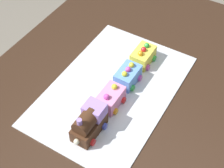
{
  "coord_description": "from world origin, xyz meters",
  "views": [
    {
      "loc": [
        -0.66,
        -0.35,
        1.64
      ],
      "look_at": [
        -0.0,
        0.04,
        0.77
      ],
      "focal_mm": 53.43,
      "sensor_mm": 36.0,
      "label": 1
    }
  ],
  "objects_px": {
    "cake_locomotive": "(89,122)",
    "cake_car_flatbed_sky_blue": "(128,76)",
    "cake_car_caboose_bubblegum": "(111,98)",
    "cake_car_hopper_lemon": "(143,56)",
    "dining_table": "(121,113)"
  },
  "relations": [
    {
      "from": "cake_car_caboose_bubblegum",
      "to": "dining_table",
      "type": "bearing_deg",
      "value": -11.47
    },
    {
      "from": "cake_car_hopper_lemon",
      "to": "cake_car_flatbed_sky_blue",
      "type": "bearing_deg",
      "value": 180.0
    },
    {
      "from": "cake_car_flatbed_sky_blue",
      "to": "cake_locomotive",
      "type": "bearing_deg",
      "value": -180.0
    },
    {
      "from": "cake_car_caboose_bubblegum",
      "to": "cake_car_hopper_lemon",
      "type": "bearing_deg",
      "value": 0.0
    },
    {
      "from": "cake_car_caboose_bubblegum",
      "to": "cake_car_hopper_lemon",
      "type": "xyz_separation_m",
      "value": [
        0.24,
        0.0,
        0.0
      ]
    },
    {
      "from": "cake_car_flatbed_sky_blue",
      "to": "dining_table",
      "type": "bearing_deg",
      "value": -169.2
    },
    {
      "from": "cake_locomotive",
      "to": "cake_car_hopper_lemon",
      "type": "relative_size",
      "value": 1.4
    },
    {
      "from": "cake_locomotive",
      "to": "cake_car_flatbed_sky_blue",
      "type": "height_order",
      "value": "cake_locomotive"
    },
    {
      "from": "dining_table",
      "to": "cake_car_hopper_lemon",
      "type": "relative_size",
      "value": 14.0
    },
    {
      "from": "cake_locomotive",
      "to": "cake_car_caboose_bubblegum",
      "type": "relative_size",
      "value": 1.4
    },
    {
      "from": "cake_locomotive",
      "to": "cake_car_caboose_bubblegum",
      "type": "bearing_deg",
      "value": 0.0
    },
    {
      "from": "cake_locomotive",
      "to": "cake_car_flatbed_sky_blue",
      "type": "distance_m",
      "value": 0.25
    },
    {
      "from": "dining_table",
      "to": "cake_car_caboose_bubblegum",
      "type": "relative_size",
      "value": 14.0
    },
    {
      "from": "cake_car_flatbed_sky_blue",
      "to": "cake_car_hopper_lemon",
      "type": "xyz_separation_m",
      "value": [
        0.12,
        0.0,
        0.0
      ]
    },
    {
      "from": "cake_car_caboose_bubblegum",
      "to": "cake_car_hopper_lemon",
      "type": "distance_m",
      "value": 0.24
    }
  ]
}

